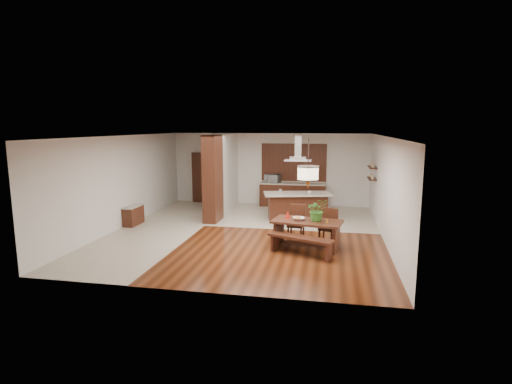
% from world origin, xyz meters
% --- Properties ---
extents(room_shell, '(9.00, 9.04, 2.92)m').
position_xyz_m(room_shell, '(0.00, 0.00, 2.06)').
color(room_shell, '#3D1A0B').
rests_on(room_shell, ground).
extents(tile_hallway, '(2.50, 9.00, 0.01)m').
position_xyz_m(tile_hallway, '(-2.75, 0.00, 0.01)').
color(tile_hallway, beige).
rests_on(tile_hallway, ground).
extents(tile_kitchen, '(5.50, 4.00, 0.01)m').
position_xyz_m(tile_kitchen, '(1.25, 2.50, 0.01)').
color(tile_kitchen, beige).
rests_on(tile_kitchen, ground).
extents(soffit_band, '(8.00, 9.00, 0.02)m').
position_xyz_m(soffit_band, '(0.00, 0.00, 2.88)').
color(soffit_band, '#431E10').
rests_on(soffit_band, room_shell).
extents(partition_pier, '(0.45, 1.00, 2.90)m').
position_xyz_m(partition_pier, '(-1.40, 1.20, 1.45)').
color(partition_pier, black).
rests_on(partition_pier, ground).
extents(partition_stub, '(0.18, 2.40, 2.90)m').
position_xyz_m(partition_stub, '(-1.40, 3.30, 1.45)').
color(partition_stub, silver).
rests_on(partition_stub, ground).
extents(hallway_console, '(0.37, 0.88, 0.63)m').
position_xyz_m(hallway_console, '(-3.81, 0.20, 0.32)').
color(hallway_console, black).
rests_on(hallway_console, ground).
extents(hallway_doorway, '(1.10, 0.20, 2.10)m').
position_xyz_m(hallway_doorway, '(-2.70, 4.40, 1.05)').
color(hallway_doorway, black).
rests_on(hallway_doorway, ground).
extents(rear_counter, '(2.60, 0.62, 0.95)m').
position_xyz_m(rear_counter, '(1.00, 4.20, 0.48)').
color(rear_counter, black).
rests_on(rear_counter, ground).
extents(kitchen_window, '(2.60, 0.08, 1.50)m').
position_xyz_m(kitchen_window, '(1.00, 4.46, 1.75)').
color(kitchen_window, '#975C2D').
rests_on(kitchen_window, room_shell).
extents(shelf_lower, '(0.26, 0.90, 0.04)m').
position_xyz_m(shelf_lower, '(3.87, 2.60, 1.40)').
color(shelf_lower, black).
rests_on(shelf_lower, room_shell).
extents(shelf_upper, '(0.26, 0.90, 0.04)m').
position_xyz_m(shelf_upper, '(3.87, 2.60, 1.80)').
color(shelf_upper, black).
rests_on(shelf_upper, room_shell).
extents(dining_table, '(1.92, 1.21, 0.75)m').
position_xyz_m(dining_table, '(1.90, -1.25, 0.55)').
color(dining_table, black).
rests_on(dining_table, ground).
extents(dining_bench, '(1.72, 0.98, 0.48)m').
position_xyz_m(dining_bench, '(1.78, -1.88, 0.24)').
color(dining_bench, black).
rests_on(dining_bench, ground).
extents(dining_chair_left, '(0.50, 0.50, 1.01)m').
position_xyz_m(dining_chair_left, '(1.56, -0.63, 0.51)').
color(dining_chair_left, black).
rests_on(dining_chair_left, ground).
extents(dining_chair_right, '(0.54, 0.54, 0.97)m').
position_xyz_m(dining_chair_right, '(2.44, -0.79, 0.48)').
color(dining_chair_right, black).
rests_on(dining_chair_right, ground).
extents(pendant_lantern, '(0.64, 0.64, 1.31)m').
position_xyz_m(pendant_lantern, '(1.90, -1.25, 2.25)').
color(pendant_lantern, beige).
rests_on(pendant_lantern, room_shell).
extents(foliage_plant, '(0.64, 0.60, 0.59)m').
position_xyz_m(foliage_plant, '(2.16, -1.25, 1.04)').
color(foliage_plant, '#357326').
rests_on(foliage_plant, dining_table).
extents(fruit_bowl, '(0.35, 0.35, 0.08)m').
position_xyz_m(fruit_bowl, '(1.68, -1.24, 0.78)').
color(fruit_bowl, beige).
rests_on(fruit_bowl, dining_table).
extents(napkin_cone, '(0.17, 0.17, 0.21)m').
position_xyz_m(napkin_cone, '(1.37, -1.07, 0.85)').
color(napkin_cone, '#AE170C').
rests_on(napkin_cone, dining_table).
extents(gold_ornament, '(0.08, 0.08, 0.09)m').
position_xyz_m(gold_ornament, '(2.42, -1.44, 0.79)').
color(gold_ornament, gold).
rests_on(gold_ornament, dining_table).
extents(kitchen_island, '(2.43, 1.47, 0.93)m').
position_xyz_m(kitchen_island, '(1.38, 1.96, 0.48)').
color(kitchen_island, black).
rests_on(kitchen_island, ground).
extents(range_hood, '(0.90, 0.55, 0.87)m').
position_xyz_m(range_hood, '(1.38, 1.96, 2.46)').
color(range_hood, silver).
rests_on(range_hood, room_shell).
extents(island_cup, '(0.13, 0.13, 0.10)m').
position_xyz_m(island_cup, '(1.79, 1.85, 0.98)').
color(island_cup, silver).
rests_on(island_cup, kitchen_island).
extents(microwave, '(0.68, 0.55, 0.33)m').
position_xyz_m(microwave, '(0.18, 4.20, 1.11)').
color(microwave, silver).
rests_on(microwave, rear_counter).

